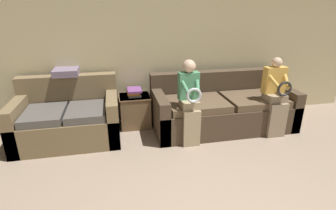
{
  "coord_description": "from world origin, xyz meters",
  "views": [
    {
      "loc": [
        -0.89,
        -1.13,
        1.93
      ],
      "look_at": [
        -0.24,
        1.93,
        0.73
      ],
      "focal_mm": 28.0,
      "sensor_mm": 36.0,
      "label": 1
    }
  ],
  "objects_px": {
    "couch_main": "(222,108)",
    "child_right_seated": "(276,95)",
    "book_stack": "(134,92)",
    "throw_pillow": "(66,72)",
    "side_shelf": "(135,110)",
    "couch_side": "(69,119)",
    "child_left_seated": "(190,99)"
  },
  "relations": [
    {
      "from": "side_shelf",
      "to": "couch_main",
      "type": "bearing_deg",
      "value": -12.47
    },
    {
      "from": "throw_pillow",
      "to": "couch_side",
      "type": "bearing_deg",
      "value": -90.4
    },
    {
      "from": "couch_side",
      "to": "side_shelf",
      "type": "relative_size",
      "value": 2.77
    },
    {
      "from": "couch_main",
      "to": "side_shelf",
      "type": "relative_size",
      "value": 4.26
    },
    {
      "from": "child_left_seated",
      "to": "child_right_seated",
      "type": "distance_m",
      "value": 1.37
    },
    {
      "from": "child_left_seated",
      "to": "child_right_seated",
      "type": "relative_size",
      "value": 1.02
    },
    {
      "from": "child_right_seated",
      "to": "couch_side",
      "type": "bearing_deg",
      "value": 171.47
    },
    {
      "from": "child_left_seated",
      "to": "throw_pillow",
      "type": "distance_m",
      "value": 1.94
    },
    {
      "from": "book_stack",
      "to": "throw_pillow",
      "type": "relative_size",
      "value": 0.82
    },
    {
      "from": "couch_main",
      "to": "throw_pillow",
      "type": "height_order",
      "value": "throw_pillow"
    },
    {
      "from": "child_right_seated",
      "to": "book_stack",
      "type": "xyz_separation_m",
      "value": [
        -2.1,
        0.74,
        -0.05
      ]
    },
    {
      "from": "couch_main",
      "to": "child_left_seated",
      "type": "relative_size",
      "value": 1.86
    },
    {
      "from": "couch_main",
      "to": "side_shelf",
      "type": "bearing_deg",
      "value": 167.53
    },
    {
      "from": "side_shelf",
      "to": "throw_pillow",
      "type": "height_order",
      "value": "throw_pillow"
    },
    {
      "from": "couch_side",
      "to": "throw_pillow",
      "type": "xyz_separation_m",
      "value": [
        0.0,
        0.33,
        0.65
      ]
    },
    {
      "from": "side_shelf",
      "to": "child_right_seated",
      "type": "bearing_deg",
      "value": -19.1
    },
    {
      "from": "book_stack",
      "to": "couch_main",
      "type": "bearing_deg",
      "value": -12.83
    },
    {
      "from": "couch_main",
      "to": "side_shelf",
      "type": "height_order",
      "value": "couch_main"
    },
    {
      "from": "couch_side",
      "to": "child_right_seated",
      "type": "relative_size",
      "value": 1.23
    },
    {
      "from": "couch_side",
      "to": "side_shelf",
      "type": "distance_m",
      "value": 1.06
    },
    {
      "from": "book_stack",
      "to": "throw_pillow",
      "type": "height_order",
      "value": "throw_pillow"
    },
    {
      "from": "couch_main",
      "to": "child_right_seated",
      "type": "height_order",
      "value": "child_right_seated"
    },
    {
      "from": "couch_side",
      "to": "child_left_seated",
      "type": "xyz_separation_m",
      "value": [
        1.75,
        -0.46,
        0.36
      ]
    },
    {
      "from": "child_right_seated",
      "to": "throw_pillow",
      "type": "distance_m",
      "value": 3.23
    },
    {
      "from": "side_shelf",
      "to": "throw_pillow",
      "type": "xyz_separation_m",
      "value": [
        -1.02,
        0.07,
        0.69
      ]
    },
    {
      "from": "child_left_seated",
      "to": "side_shelf",
      "type": "height_order",
      "value": "child_left_seated"
    },
    {
      "from": "child_left_seated",
      "to": "child_right_seated",
      "type": "bearing_deg",
      "value": -0.24
    },
    {
      "from": "throw_pillow",
      "to": "side_shelf",
      "type": "bearing_deg",
      "value": -4.11
    },
    {
      "from": "couch_main",
      "to": "child_right_seated",
      "type": "bearing_deg",
      "value": -31.18
    },
    {
      "from": "couch_main",
      "to": "child_right_seated",
      "type": "relative_size",
      "value": 1.89
    },
    {
      "from": "couch_main",
      "to": "throw_pillow",
      "type": "bearing_deg",
      "value": 170.98
    },
    {
      "from": "couch_main",
      "to": "throw_pillow",
      "type": "distance_m",
      "value": 2.55
    }
  ]
}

